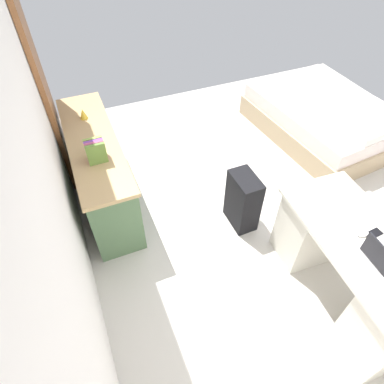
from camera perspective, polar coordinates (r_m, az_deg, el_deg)
name	(u,v)px	position (r m, az deg, el deg)	size (l,w,h in m)	color
ground_plane	(282,201)	(3.85, 15.31, -1.51)	(5.39, 5.39, 0.00)	beige
wall_back	(35,148)	(2.36, -25.58, 6.89)	(4.17, 0.10, 2.83)	white
door_wooden	(45,92)	(3.87, -24.12, 15.64)	(0.88, 0.05, 2.04)	brown
desk	(350,269)	(3.02, 25.82, -11.96)	(1.48, 0.75, 0.75)	silver
credenza	(100,169)	(3.64, -15.76, 3.82)	(1.80, 0.48, 0.79)	#4C6B47
bed	(324,118)	(4.90, 21.89, 11.80)	(2.01, 1.56, 0.58)	tan
suitcase_black	(243,201)	(3.33, 8.81, -1.53)	(0.36, 0.22, 0.62)	black
computer_mouse	(363,233)	(2.78, 27.51, -6.38)	(0.06, 0.10, 0.03)	white
cell_phone_by_mouse	(374,234)	(2.83, 29.01, -6.36)	(0.07, 0.14, 0.01)	black
book_row	(96,151)	(3.08, -16.40, 6.93)	(0.15, 0.17, 0.21)	olive
figurine_small	(83,114)	(3.70, -18.39, 12.76)	(0.08, 0.08, 0.11)	gold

